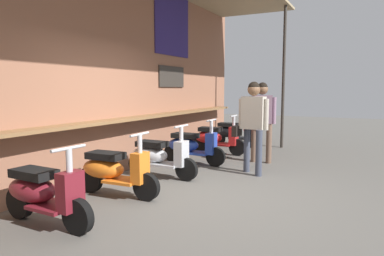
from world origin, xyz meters
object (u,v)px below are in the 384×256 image
(scooter_orange, at_px, (113,170))
(scooter_blue, at_px, (190,146))
(scooter_silver, at_px, (158,156))
(shopper_with_handbag, at_px, (261,114))
(scooter_maroon, at_px, (42,192))
(scooter_black, at_px, (233,133))
(scooter_red, at_px, (215,138))
(shopper_browsing, at_px, (253,118))

(scooter_orange, relative_size, scooter_blue, 1.00)
(scooter_silver, bearing_deg, shopper_with_handbag, 57.60)
(scooter_blue, height_order, shopper_with_handbag, shopper_with_handbag)
(scooter_orange, bearing_deg, scooter_silver, 86.70)
(scooter_maroon, height_order, scooter_blue, same)
(scooter_maroon, bearing_deg, scooter_black, 91.75)
(scooter_red, height_order, scooter_black, same)
(scooter_maroon, xyz_separation_m, scooter_orange, (1.26, -0.00, 0.00))
(scooter_silver, height_order, scooter_blue, same)
(scooter_orange, distance_m, scooter_red, 3.80)
(scooter_orange, xyz_separation_m, shopper_browsing, (2.25, -1.43, 0.67))
(scooter_silver, distance_m, scooter_red, 2.56)
(scooter_orange, relative_size, scooter_red, 1.00)
(scooter_blue, distance_m, scooter_red, 1.30)
(scooter_silver, height_order, shopper_with_handbag, shopper_with_handbag)
(scooter_red, height_order, shopper_with_handbag, shopper_with_handbag)
(scooter_orange, height_order, scooter_silver, same)
(scooter_maroon, distance_m, scooter_silver, 2.49)
(shopper_browsing, bearing_deg, scooter_orange, -26.82)
(scooter_blue, xyz_separation_m, shopper_browsing, (-0.24, -1.43, 0.67))
(scooter_blue, bearing_deg, scooter_maroon, -91.37)
(scooter_black, xyz_separation_m, shopper_browsing, (-2.78, -1.43, 0.67))
(scooter_silver, xyz_separation_m, scooter_black, (3.79, -0.00, 0.00))
(scooter_black, distance_m, shopper_browsing, 3.19)
(scooter_red, bearing_deg, scooter_black, 87.75)
(scooter_red, distance_m, scooter_black, 1.23)
(scooter_black, distance_m, shopper_with_handbag, 2.24)
(scooter_orange, bearing_deg, scooter_red, 86.70)
(shopper_with_handbag, relative_size, shopper_browsing, 1.00)
(scooter_maroon, bearing_deg, shopper_with_handbag, 76.08)
(shopper_with_handbag, bearing_deg, scooter_blue, -71.79)
(scooter_orange, distance_m, scooter_silver, 1.24)
(scooter_silver, distance_m, scooter_black, 3.79)
(scooter_maroon, xyz_separation_m, shopper_browsing, (3.51, -1.43, 0.67))
(scooter_black, bearing_deg, shopper_browsing, -65.83)
(scooter_maroon, height_order, scooter_silver, same)
(scooter_black, relative_size, shopper_browsing, 0.81)
(scooter_orange, bearing_deg, shopper_browsing, 54.32)
(shopper_with_handbag, xyz_separation_m, shopper_browsing, (-1.07, -0.14, -0.00))
(scooter_red, height_order, shopper_browsing, shopper_browsing)
(scooter_maroon, bearing_deg, scooter_blue, 91.75)
(scooter_silver, bearing_deg, shopper_browsing, 34.67)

